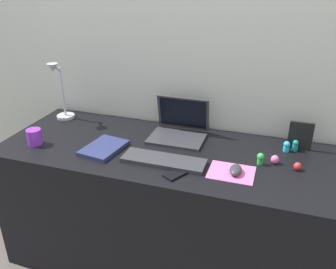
% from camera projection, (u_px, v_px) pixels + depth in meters
% --- Properties ---
extents(ground_plane, '(6.00, 6.00, 0.00)m').
position_uv_depth(ground_plane, '(167.00, 257.00, 2.16)').
color(ground_plane, '#59514C').
extents(back_wall, '(2.98, 0.05, 1.58)m').
position_uv_depth(back_wall, '(187.00, 115.00, 2.15)').
color(back_wall, beige).
rests_on(back_wall, ground_plane).
extents(desk, '(1.78, 0.67, 0.74)m').
position_uv_depth(desk, '(167.00, 208.00, 2.00)').
color(desk, black).
rests_on(desk, ground_plane).
extents(laptop, '(0.30, 0.25, 0.21)m').
position_uv_depth(laptop, '(180.00, 127.00, 1.98)').
color(laptop, '#333338').
rests_on(laptop, desk).
extents(keyboard, '(0.41, 0.13, 0.02)m').
position_uv_depth(keyboard, '(164.00, 160.00, 1.72)').
color(keyboard, '#333338').
rests_on(keyboard, desk).
extents(mousepad, '(0.21, 0.17, 0.00)m').
position_uv_depth(mousepad, '(231.00, 172.00, 1.64)').
color(mousepad, pink).
rests_on(mousepad, desk).
extents(mouse, '(0.06, 0.10, 0.03)m').
position_uv_depth(mouse, '(236.00, 170.00, 1.62)').
color(mouse, '#333338').
rests_on(mouse, mousepad).
extents(cell_phone, '(0.12, 0.14, 0.01)m').
position_uv_depth(cell_phone, '(177.00, 173.00, 1.63)').
color(cell_phone, black).
rests_on(cell_phone, desk).
extents(desk_lamp, '(0.11, 0.15, 0.37)m').
position_uv_depth(desk_lamp, '(60.00, 93.00, 2.15)').
color(desk_lamp, '#B7B7BC').
rests_on(desk_lamp, desk).
extents(notebook_pad, '(0.20, 0.26, 0.02)m').
position_uv_depth(notebook_pad, '(104.00, 148.00, 1.85)').
color(notebook_pad, navy).
rests_on(notebook_pad, desk).
extents(picture_frame, '(0.12, 0.02, 0.15)m').
position_uv_depth(picture_frame, '(300.00, 136.00, 1.83)').
color(picture_frame, black).
rests_on(picture_frame, desk).
extents(coffee_mug, '(0.08, 0.08, 0.09)m').
position_uv_depth(coffee_mug, '(34.00, 137.00, 1.89)').
color(coffee_mug, purple).
rests_on(coffee_mug, desk).
extents(toy_figurine_red, '(0.04, 0.04, 0.04)m').
position_uv_depth(toy_figurine_red, '(297.00, 166.00, 1.65)').
color(toy_figurine_red, red).
rests_on(toy_figurine_red, desk).
extents(toy_figurine_pink, '(0.04, 0.04, 0.04)m').
position_uv_depth(toy_figurine_pink, '(275.00, 159.00, 1.71)').
color(toy_figurine_pink, pink).
rests_on(toy_figurine_pink, desk).
extents(toy_figurine_teal, '(0.03, 0.03, 0.06)m').
position_uv_depth(toy_figurine_teal, '(295.00, 145.00, 1.83)').
color(toy_figurine_teal, teal).
rests_on(toy_figurine_teal, desk).
extents(toy_figurine_green, '(0.03, 0.03, 0.06)m').
position_uv_depth(toy_figurine_green, '(260.00, 158.00, 1.70)').
color(toy_figurine_green, green).
rests_on(toy_figurine_green, desk).
extents(toy_figurine_cyan, '(0.03, 0.03, 0.06)m').
position_uv_depth(toy_figurine_cyan, '(287.00, 146.00, 1.82)').
color(toy_figurine_cyan, '#28B7CC').
rests_on(toy_figurine_cyan, desk).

